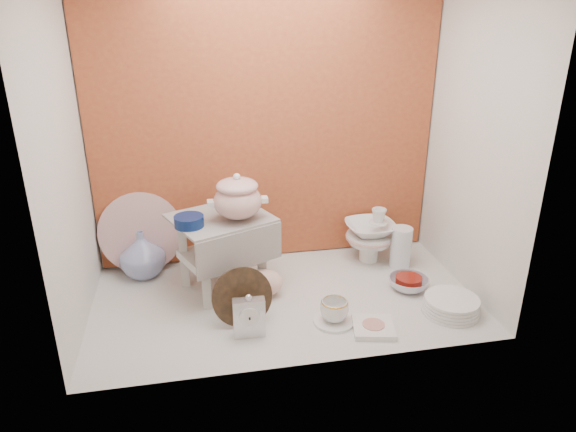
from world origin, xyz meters
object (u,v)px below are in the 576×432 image
object	(u,v)px
dinner_plate_stack	(451,305)
crystal_bowl	(408,283)
floral_platter	(141,233)
porcelain_tower	(370,235)
mantel_clock	(249,316)
gold_rim_teacup	(334,310)
step_stool	(222,253)
blue_white_vase	(142,254)
plush_pig	(263,283)
soup_tureen	(237,197)

from	to	relation	value
dinner_plate_stack	crystal_bowl	size ratio (longest dim) A/B	1.35
floral_platter	porcelain_tower	distance (m)	1.21
mantel_clock	gold_rim_teacup	bearing A→B (deg)	6.79
step_stool	blue_white_vase	distance (m)	0.45
dinner_plate_stack	porcelain_tower	size ratio (longest dim) A/B	0.87
blue_white_vase	plush_pig	xyz separation A→B (m)	(0.57, -0.33, -0.05)
dinner_plate_stack	porcelain_tower	bearing A→B (deg)	108.84
blue_white_vase	gold_rim_teacup	size ratio (longest dim) A/B	1.95
mantel_clock	dinner_plate_stack	world-z (taller)	mantel_clock
dinner_plate_stack	plush_pig	bearing A→B (deg)	159.78
plush_pig	dinner_plate_stack	bearing A→B (deg)	-45.17
crystal_bowl	porcelain_tower	bearing A→B (deg)	104.59
soup_tureen	gold_rim_teacup	distance (m)	0.67
soup_tureen	crystal_bowl	world-z (taller)	soup_tureen
mantel_clock	crystal_bowl	distance (m)	0.86
step_stool	blue_white_vase	bearing A→B (deg)	130.24
dinner_plate_stack	crystal_bowl	bearing A→B (deg)	114.63
step_stool	soup_tureen	distance (m)	0.32
floral_platter	mantel_clock	distance (m)	0.86
blue_white_vase	mantel_clock	xyz separation A→B (m)	(0.47, -0.64, -0.02)
step_stool	plush_pig	distance (m)	0.25
dinner_plate_stack	step_stool	bearing A→B (deg)	156.76
plush_pig	dinner_plate_stack	distance (m)	0.88
step_stool	crystal_bowl	size ratio (longest dim) A/B	2.24
soup_tureen	porcelain_tower	bearing A→B (deg)	14.98
floral_platter	mantel_clock	size ratio (longest dim) A/B	2.16
step_stool	crystal_bowl	bearing A→B (deg)	-35.30
soup_tureen	plush_pig	distance (m)	0.44
step_stool	dinner_plate_stack	world-z (taller)	step_stool
mantel_clock	dinner_plate_stack	bearing A→B (deg)	2.87
dinner_plate_stack	crystal_bowl	world-z (taller)	dinner_plate_stack
step_stool	porcelain_tower	distance (m)	0.82
soup_tureen	plush_pig	size ratio (longest dim) A/B	1.06
soup_tureen	crystal_bowl	bearing A→B (deg)	-10.21
dinner_plate_stack	soup_tureen	bearing A→B (deg)	157.51
soup_tureen	floral_platter	xyz separation A→B (m)	(-0.48, 0.32, -0.28)
step_stool	mantel_clock	bearing A→B (deg)	-103.26
porcelain_tower	crystal_bowl	bearing A→B (deg)	-75.41
floral_platter	plush_pig	bearing A→B (deg)	-34.56
mantel_clock	porcelain_tower	distance (m)	0.94
porcelain_tower	plush_pig	bearing A→B (deg)	-156.63
soup_tureen	porcelain_tower	distance (m)	0.83
soup_tureen	dinner_plate_stack	world-z (taller)	soup_tureen
blue_white_vase	dinner_plate_stack	distance (m)	1.54
crystal_bowl	porcelain_tower	world-z (taller)	porcelain_tower
plush_pig	step_stool	bearing A→B (deg)	119.50
soup_tureen	blue_white_vase	bearing A→B (deg)	152.43
mantel_clock	crystal_bowl	bearing A→B (deg)	18.88
blue_white_vase	porcelain_tower	world-z (taller)	porcelain_tower
mantel_clock	floral_platter	bearing A→B (deg)	126.42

